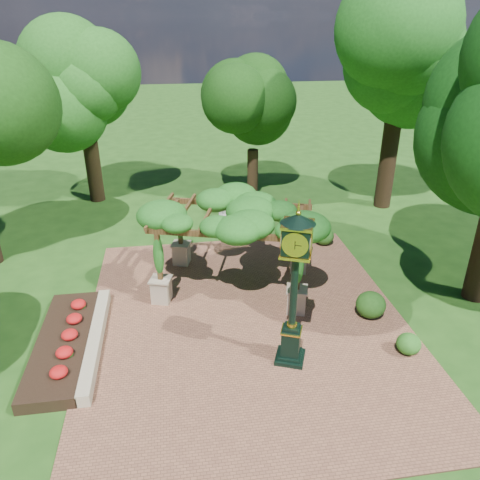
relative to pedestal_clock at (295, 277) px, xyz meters
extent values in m
plane|color=#1E4714|center=(-0.91, 0.97, -2.71)|extent=(120.00, 120.00, 0.00)
cube|color=brown|center=(-0.91, 1.97, -2.69)|extent=(10.00, 12.00, 0.04)
cube|color=#C6B793|center=(-5.51, 1.47, -2.51)|extent=(0.35, 5.00, 0.40)
cube|color=red|center=(-6.41, 1.47, -2.53)|extent=(1.50, 5.00, 0.36)
cube|color=black|center=(0.00, 0.00, -2.61)|extent=(1.03, 1.03, 0.12)
cube|color=black|center=(0.00, 0.00, -2.08)|extent=(0.64, 0.64, 0.89)
cube|color=gold|center=(0.00, 0.00, -1.68)|extent=(0.72, 0.72, 0.04)
cylinder|color=black|center=(0.00, 0.00, -0.39)|extent=(0.26, 0.26, 2.28)
cube|color=black|center=(0.00, 0.00, 1.10)|extent=(0.90, 0.90, 0.69)
cylinder|color=#EEE5CA|center=(-0.13, -0.33, 1.10)|extent=(0.56, 0.25, 0.60)
cone|color=black|center=(0.00, 0.00, 1.64)|extent=(1.16, 1.16, 0.25)
sphere|color=gold|center=(0.00, 0.00, 1.79)|extent=(0.14, 0.14, 0.14)
cube|color=tan|center=(-3.58, 3.59, -2.26)|extent=(0.73, 0.73, 0.82)
cube|color=#533A1C|center=(-3.58, 3.59, -0.97)|extent=(0.18, 0.18, 1.68)
cube|color=tan|center=(0.78, 2.31, -2.26)|extent=(0.73, 0.73, 0.82)
cube|color=#533A1C|center=(0.78, 2.31, -0.97)|extent=(0.18, 0.18, 1.68)
cube|color=tan|center=(-2.81, 6.20, -2.26)|extent=(0.73, 0.73, 0.82)
cube|color=#533A1C|center=(-2.81, 6.20, -0.97)|extent=(0.18, 0.18, 1.68)
cube|color=tan|center=(1.54, 4.92, -2.26)|extent=(0.73, 0.73, 0.82)
cube|color=#533A1C|center=(1.54, 4.92, -0.97)|extent=(0.18, 0.18, 1.68)
cube|color=#533A1C|center=(-1.40, 2.95, -0.06)|extent=(5.09, 1.61, 0.20)
cube|color=#533A1C|center=(-0.63, 5.56, -0.06)|extent=(5.09, 1.61, 0.20)
ellipsoid|color=#1E5B1A|center=(-1.02, 4.25, 0.19)|extent=(5.98, 4.62, 0.91)
cube|color=gray|center=(-0.54, 10.90, -2.66)|extent=(0.67, 0.67, 0.11)
cylinder|color=gray|center=(-0.54, 10.90, -2.17)|extent=(0.34, 0.34, 0.98)
cylinder|color=gray|center=(-0.54, 10.90, -1.66)|extent=(0.64, 0.64, 0.05)
ellipsoid|color=#27621C|center=(3.42, -0.23, -2.36)|extent=(0.90, 0.90, 0.62)
ellipsoid|color=#204C15|center=(3.06, 1.68, -2.25)|extent=(1.04, 1.04, 0.85)
ellipsoid|color=#245518|center=(3.22, 7.02, -2.30)|extent=(1.11, 1.11, 0.75)
cylinder|color=black|center=(-6.97, 14.04, -1.06)|extent=(0.76, 0.76, 3.31)
ellipsoid|color=#205719|center=(-6.97, 14.04, 3.21)|extent=(4.22, 4.22, 5.23)
cylinder|color=#352315|center=(1.30, 13.62, -1.47)|extent=(0.58, 0.58, 2.50)
ellipsoid|color=#13360D|center=(1.30, 13.62, 1.75)|extent=(3.79, 3.79, 3.94)
cylinder|color=black|center=(7.59, 10.98, -0.51)|extent=(0.81, 0.81, 4.41)
ellipsoid|color=#20601B|center=(7.59, 10.98, 5.17)|extent=(5.11, 5.11, 6.96)
camera|label=1|loc=(-2.95, -10.16, 6.10)|focal=35.00mm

